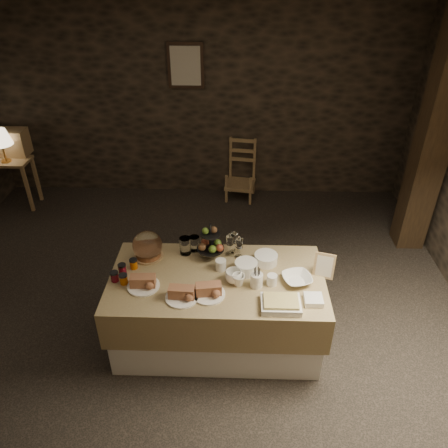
{
  "coord_description": "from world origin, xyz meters",
  "views": [
    {
      "loc": [
        0.5,
        -3.1,
        3.02
      ],
      "look_at": [
        0.4,
        0.2,
        0.89
      ],
      "focal_mm": 35.0,
      "sensor_mm": 36.0,
      "label": 1
    }
  ],
  "objects_px": {
    "table_lamp": "(0,138)",
    "fruit_stand": "(211,245)",
    "wine_rack": "(11,142)",
    "console_table": "(7,169)",
    "timber_column": "(433,139)",
    "chair": "(240,172)",
    "buffet_table": "(217,304)"
  },
  "relations": [
    {
      "from": "table_lamp",
      "to": "fruit_stand",
      "type": "xyz_separation_m",
      "value": [
        2.74,
        -1.98,
        -0.15
      ]
    },
    {
      "from": "table_lamp",
      "to": "wine_rack",
      "type": "bearing_deg",
      "value": 90.0
    },
    {
      "from": "console_table",
      "to": "wine_rack",
      "type": "bearing_deg",
      "value": 74.48
    },
    {
      "from": "table_lamp",
      "to": "timber_column",
      "type": "height_order",
      "value": "timber_column"
    },
    {
      "from": "console_table",
      "to": "fruit_stand",
      "type": "relative_size",
      "value": 1.96
    },
    {
      "from": "wine_rack",
      "to": "chair",
      "type": "xyz_separation_m",
      "value": [
        3.0,
        0.17,
        -0.47
      ]
    },
    {
      "from": "buffet_table",
      "to": "timber_column",
      "type": "height_order",
      "value": "timber_column"
    },
    {
      "from": "console_table",
      "to": "wine_rack",
      "type": "xyz_separation_m",
      "value": [
        0.05,
        0.18,
        0.3
      ]
    },
    {
      "from": "wine_rack",
      "to": "timber_column",
      "type": "relative_size",
      "value": 0.16
    },
    {
      "from": "fruit_stand",
      "to": "console_table",
      "type": "bearing_deg",
      "value": 143.91
    },
    {
      "from": "chair",
      "to": "table_lamp",
      "type": "bearing_deg",
      "value": -163.28
    },
    {
      "from": "timber_column",
      "to": "table_lamp",
      "type": "bearing_deg",
      "value": 172.42
    },
    {
      "from": "fruit_stand",
      "to": "chair",
      "type": "bearing_deg",
      "value": 83.72
    },
    {
      "from": "table_lamp",
      "to": "chair",
      "type": "xyz_separation_m",
      "value": [
        3.0,
        0.4,
        -0.62
      ]
    },
    {
      "from": "chair",
      "to": "buffet_table",
      "type": "bearing_deg",
      "value": -85.18
    },
    {
      "from": "buffet_table",
      "to": "fruit_stand",
      "type": "bearing_deg",
      "value": 102.9
    },
    {
      "from": "chair",
      "to": "timber_column",
      "type": "xyz_separation_m",
      "value": [
        1.99,
        -1.07,
        0.93
      ]
    },
    {
      "from": "console_table",
      "to": "fruit_stand",
      "type": "bearing_deg",
      "value": -36.09
    },
    {
      "from": "console_table",
      "to": "chair",
      "type": "bearing_deg",
      "value": 6.57
    },
    {
      "from": "chair",
      "to": "timber_column",
      "type": "relative_size",
      "value": 0.25
    },
    {
      "from": "table_lamp",
      "to": "wine_rack",
      "type": "relative_size",
      "value": 1.02
    },
    {
      "from": "buffet_table",
      "to": "chair",
      "type": "distance_m",
      "value": 2.67
    },
    {
      "from": "timber_column",
      "to": "wine_rack",
      "type": "bearing_deg",
      "value": 169.84
    },
    {
      "from": "buffet_table",
      "to": "chair",
      "type": "bearing_deg",
      "value": 85.72
    },
    {
      "from": "buffet_table",
      "to": "fruit_stand",
      "type": "distance_m",
      "value": 0.52
    },
    {
      "from": "table_lamp",
      "to": "chair",
      "type": "distance_m",
      "value": 3.09
    },
    {
      "from": "wine_rack",
      "to": "fruit_stand",
      "type": "relative_size",
      "value": 1.23
    },
    {
      "from": "console_table",
      "to": "timber_column",
      "type": "bearing_deg",
      "value": -8.07
    },
    {
      "from": "console_table",
      "to": "wine_rack",
      "type": "distance_m",
      "value": 0.35
    },
    {
      "from": "timber_column",
      "to": "console_table",
      "type": "bearing_deg",
      "value": 171.93
    },
    {
      "from": "chair",
      "to": "timber_column",
      "type": "height_order",
      "value": "timber_column"
    },
    {
      "from": "timber_column",
      "to": "fruit_stand",
      "type": "xyz_separation_m",
      "value": [
        -2.26,
        -1.32,
        -0.46
      ]
    }
  ]
}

